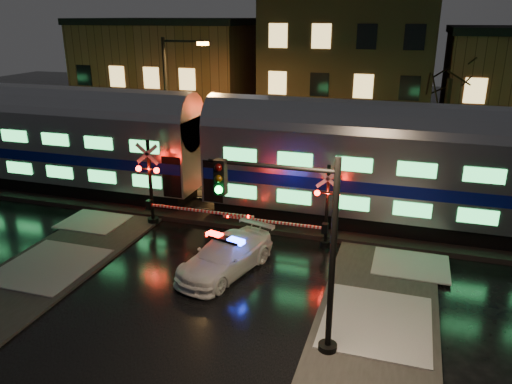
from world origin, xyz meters
TOP-DOWN VIEW (x-y plane):
  - ground at (0.00, 0.00)m, footprint 120.00×120.00m
  - ballast at (0.00, 5.00)m, footprint 90.00×4.20m
  - sidewalk_right at (6.50, -6.00)m, footprint 4.00×20.00m
  - building_left at (-13.00, 22.00)m, footprint 14.00×10.00m
  - building_mid at (2.00, 22.50)m, footprint 12.00×11.00m
  - train at (-3.02, 5.00)m, footprint 51.00×3.12m
  - police_car at (0.44, -1.08)m, footprint 3.23×5.20m
  - crossing_signal_right at (3.46, 2.30)m, footprint 5.34×0.64m
  - crossing_signal_left at (-4.35, 2.31)m, footprint 5.98×0.66m
  - traffic_light at (4.23, -4.96)m, footprint 4.00×0.71m
  - streetlight at (-6.75, 9.00)m, footprint 2.86×0.30m

SIDE VIEW (x-z plane):
  - ground at x=0.00m, z-range 0.00..0.00m
  - sidewalk_right at x=6.50m, z-range 0.00..0.12m
  - ballast at x=0.00m, z-range 0.00..0.24m
  - police_car at x=0.44m, z-range -0.07..1.49m
  - crossing_signal_right at x=3.46m, z-range -0.33..3.45m
  - crossing_signal_left at x=-4.35m, z-range -0.36..3.87m
  - traffic_light at x=4.23m, z-range 0.20..6.38m
  - train at x=-3.02m, z-range 0.42..6.35m
  - building_left at x=-13.00m, z-range 0.00..9.00m
  - streetlight at x=-6.75m, z-range 0.65..9.20m
  - building_mid at x=2.00m, z-range 0.00..11.50m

